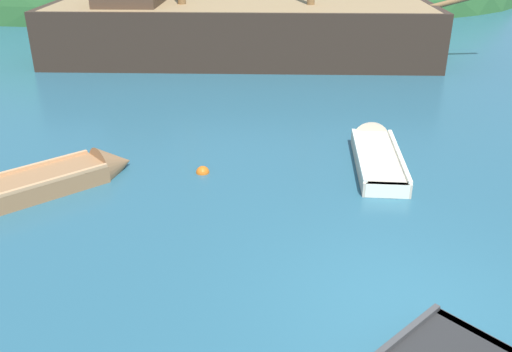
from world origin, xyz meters
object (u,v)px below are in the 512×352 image
Objects in this scene: rowboat_outer_left at (375,154)px; buoy_orange at (203,173)px; sailing_ship at (237,39)px; rowboat_center at (56,181)px.

buoy_orange is at bearing 106.47° from rowboat_outer_left.
sailing_ship reaches higher than rowboat_outer_left.
rowboat_center is 2.94m from buoy_orange.
rowboat_outer_left is at bearing 12.87° from buoy_orange.
rowboat_center is at bearing -165.70° from buoy_orange.
rowboat_center reaches higher than rowboat_outer_left.
rowboat_outer_left is 1.08× the size of rowboat_center.
sailing_ship is 9.90m from rowboat_outer_left.
rowboat_center reaches higher than buoy_orange.
rowboat_center is at bearing 107.09° from rowboat_outer_left.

